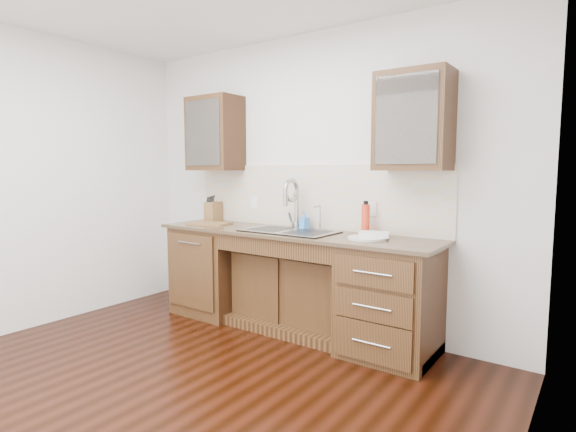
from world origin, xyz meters
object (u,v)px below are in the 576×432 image
Objects in this scene: knife_block at (213,211)px; cutting_board at (210,223)px; water_bottle at (366,220)px; plate at (367,238)px; soap_bottle at (304,221)px.

knife_block is 0.30m from cutting_board.
water_bottle is 0.85× the size of plate.
water_bottle is 1.62m from cutting_board.
plate is at bearing -61.36° from water_bottle.
soap_bottle is 1.01m from cutting_board.
knife_block is at bearing 127.09° from cutting_board.
soap_bottle is 0.62m from water_bottle.
cutting_board is at bearing -153.82° from soap_bottle.
cutting_board is (-0.98, -0.24, -0.07)m from soap_bottle.
water_bottle is at bearing 8.04° from cutting_board.
soap_bottle is 0.78× the size of knife_block.
soap_bottle is 0.41× the size of cutting_board.
water_bottle is (0.62, -0.01, 0.05)m from soap_bottle.
soap_bottle is at bearing -8.38° from knife_block.
water_bottle is at bearing 118.64° from plate.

